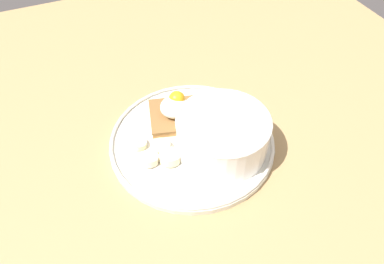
{
  "coord_description": "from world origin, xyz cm",
  "views": [
    {
      "loc": [
        -16.76,
        -39.12,
        50.88
      ],
      "look_at": [
        0.0,
        0.0,
        5.0
      ],
      "focal_mm": 35.0,
      "sensor_mm": 36.0,
      "label": 1
    }
  ],
  "objects_px": {
    "toast_slice": "(175,116)",
    "banana_slice_left": "(150,159)",
    "banana_slice_back": "(161,148)",
    "banana_slice_right": "(170,157)",
    "poached_egg": "(174,105)",
    "oatmeal_bowl": "(223,135)",
    "banana_slice_front": "(139,144)"
  },
  "relations": [
    {
      "from": "oatmeal_bowl",
      "to": "banana_slice_back",
      "type": "height_order",
      "value": "oatmeal_bowl"
    },
    {
      "from": "banana_slice_front",
      "to": "banana_slice_back",
      "type": "height_order",
      "value": "same"
    },
    {
      "from": "toast_slice",
      "to": "poached_egg",
      "type": "xyz_separation_m",
      "value": [
        0.0,
        0.0,
        0.02
      ]
    },
    {
      "from": "banana_slice_back",
      "to": "banana_slice_right",
      "type": "xyz_separation_m",
      "value": [
        0.01,
        -0.03,
        0.0
      ]
    },
    {
      "from": "banana_slice_back",
      "to": "banana_slice_right",
      "type": "height_order",
      "value": "banana_slice_right"
    },
    {
      "from": "banana_slice_front",
      "to": "banana_slice_right",
      "type": "bearing_deg",
      "value": -52.3
    },
    {
      "from": "poached_egg",
      "to": "banana_slice_back",
      "type": "relative_size",
      "value": 1.46
    },
    {
      "from": "poached_egg",
      "to": "banana_slice_front",
      "type": "height_order",
      "value": "poached_egg"
    },
    {
      "from": "banana_slice_front",
      "to": "oatmeal_bowl",
      "type": "bearing_deg",
      "value": -24.9
    },
    {
      "from": "toast_slice",
      "to": "banana_slice_back",
      "type": "xyz_separation_m",
      "value": [
        -0.05,
        -0.06,
        -0.0
      ]
    },
    {
      "from": "banana_slice_front",
      "to": "toast_slice",
      "type": "bearing_deg",
      "value": 25.35
    },
    {
      "from": "oatmeal_bowl",
      "to": "banana_slice_back",
      "type": "distance_m",
      "value": 0.1
    },
    {
      "from": "poached_egg",
      "to": "banana_slice_back",
      "type": "distance_m",
      "value": 0.08
    },
    {
      "from": "oatmeal_bowl",
      "to": "banana_slice_back",
      "type": "xyz_separation_m",
      "value": [
        -0.09,
        0.04,
        -0.03
      ]
    },
    {
      "from": "banana_slice_right",
      "to": "oatmeal_bowl",
      "type": "bearing_deg",
      "value": -6.31
    },
    {
      "from": "toast_slice",
      "to": "banana_slice_left",
      "type": "height_order",
      "value": "banana_slice_left"
    },
    {
      "from": "poached_egg",
      "to": "banana_slice_right",
      "type": "height_order",
      "value": "poached_egg"
    },
    {
      "from": "banana_slice_front",
      "to": "banana_slice_right",
      "type": "distance_m",
      "value": 0.06
    },
    {
      "from": "oatmeal_bowl",
      "to": "poached_egg",
      "type": "xyz_separation_m",
      "value": [
        -0.05,
        0.1,
        -0.0
      ]
    },
    {
      "from": "banana_slice_back",
      "to": "banana_slice_right",
      "type": "distance_m",
      "value": 0.03
    },
    {
      "from": "oatmeal_bowl",
      "to": "poached_egg",
      "type": "height_order",
      "value": "oatmeal_bowl"
    },
    {
      "from": "poached_egg",
      "to": "toast_slice",
      "type": "bearing_deg",
      "value": -115.26
    },
    {
      "from": "banana_slice_left",
      "to": "banana_slice_right",
      "type": "distance_m",
      "value": 0.03
    },
    {
      "from": "banana_slice_back",
      "to": "banana_slice_left",
      "type": "bearing_deg",
      "value": -146.48
    },
    {
      "from": "toast_slice",
      "to": "oatmeal_bowl",
      "type": "bearing_deg",
      "value": -64.2
    },
    {
      "from": "oatmeal_bowl",
      "to": "banana_slice_left",
      "type": "xyz_separation_m",
      "value": [
        -0.12,
        0.02,
        -0.03
      ]
    },
    {
      "from": "toast_slice",
      "to": "banana_slice_left",
      "type": "relative_size",
      "value": 2.52
    },
    {
      "from": "oatmeal_bowl",
      "to": "toast_slice",
      "type": "xyz_separation_m",
      "value": [
        -0.05,
        0.1,
        -0.03
      ]
    },
    {
      "from": "banana_slice_left",
      "to": "banana_slice_back",
      "type": "relative_size",
      "value": 1.25
    },
    {
      "from": "oatmeal_bowl",
      "to": "banana_slice_right",
      "type": "bearing_deg",
      "value": 173.69
    },
    {
      "from": "poached_egg",
      "to": "banana_slice_right",
      "type": "distance_m",
      "value": 0.1
    },
    {
      "from": "toast_slice",
      "to": "banana_slice_front",
      "type": "bearing_deg",
      "value": -154.65
    }
  ]
}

